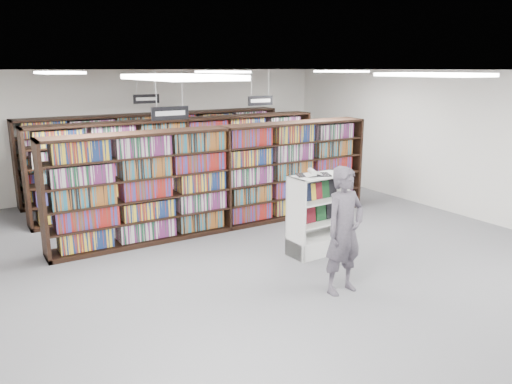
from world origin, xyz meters
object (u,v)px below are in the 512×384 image
bookshelf_row_near (224,178)px  endcap_display (316,227)px  shopper (344,231)px  open_book (313,173)px

bookshelf_row_near → endcap_display: 2.32m
endcap_display → shopper: (-0.65, -1.48, 0.46)m
bookshelf_row_near → endcap_display: bookshelf_row_near is taller
bookshelf_row_near → open_book: bookshelf_row_near is taller
bookshelf_row_near → shopper: bearing=-89.0°
endcap_display → shopper: shopper is taller
bookshelf_row_near → endcap_display: size_ratio=4.88×
bookshelf_row_near → shopper: 3.62m
bookshelf_row_near → endcap_display: (0.72, -2.13, -0.56)m
shopper → endcap_display: bearing=62.0°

